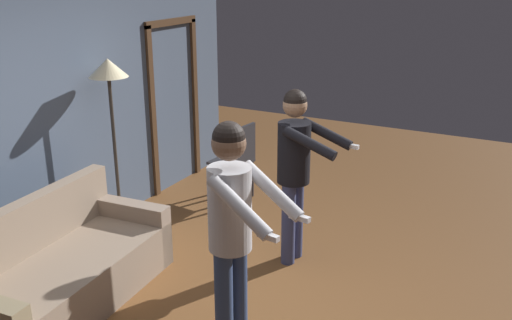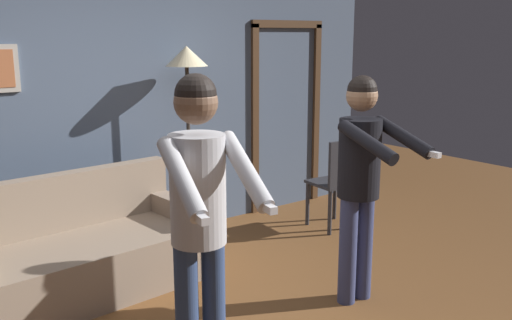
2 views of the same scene
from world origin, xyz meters
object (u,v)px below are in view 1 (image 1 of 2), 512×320
person_standing_left (232,219)px  dining_chair_distant (237,158)px  torchiere_lamp (109,85)px  couch (63,273)px  person_standing_right (296,161)px

person_standing_left → dining_chair_distant: (2.49, 1.38, -0.53)m
torchiere_lamp → dining_chair_distant: bearing=-27.0°
torchiere_lamp → dining_chair_distant: (1.32, -0.67, -1.05)m
torchiere_lamp → dining_chair_distant: torchiere_lamp is taller
couch → dining_chair_distant: (2.59, -0.19, 0.25)m
couch → dining_chair_distant: dining_chair_distant is taller
person_standing_right → dining_chair_distant: size_ratio=1.79×
couch → person_standing_right: bearing=-41.9°
person_standing_left → person_standing_right: 1.46m
torchiere_lamp → person_standing_right: 1.98m
person_standing_left → dining_chair_distant: size_ratio=1.87×
torchiere_lamp → dining_chair_distant: size_ratio=1.97×
couch → torchiere_lamp: size_ratio=1.07×
couch → person_standing_right: size_ratio=1.18×
couch → dining_chair_distant: size_ratio=2.10×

